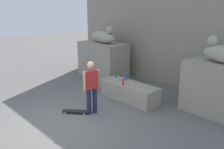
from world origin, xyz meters
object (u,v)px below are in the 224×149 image
object	(u,v)px
skater	(91,85)
bottle_blue	(126,77)
statue_reclining_left	(103,36)
skateboard	(75,111)
bottle_green	(116,75)
bottle_red	(123,82)

from	to	relation	value
skater	bottle_blue	xyz separation A→B (m)	(-0.32, 1.87, -0.19)
statue_reclining_left	bottle_blue	distance (m)	2.80
skateboard	bottle_green	world-z (taller)	bottle_green
statue_reclining_left	skateboard	size ratio (longest dim) A/B	2.22
bottle_blue	bottle_green	world-z (taller)	bottle_blue
bottle_blue	skater	bearing A→B (deg)	-80.20
skateboard	skater	bearing A→B (deg)	-173.56
statue_reclining_left	bottle_green	bearing A→B (deg)	-23.11
skateboard	bottle_blue	size ratio (longest dim) A/B	2.33
statue_reclining_left	skater	xyz separation A→B (m)	(2.68, -2.84, -0.97)
bottle_blue	bottle_green	distance (m)	0.52
statue_reclining_left	bottle_blue	world-z (taller)	statue_reclining_left
skater	statue_reclining_left	bearing A→B (deg)	-123.09
skateboard	bottle_blue	distance (m)	2.35
bottle_red	skateboard	bearing A→B (deg)	-101.46
skateboard	bottle_red	distance (m)	1.92
bottle_blue	bottle_green	size ratio (longest dim) A/B	1.23
bottle_red	bottle_green	xyz separation A→B (m)	(-0.84, 0.46, -0.02)
bottle_green	bottle_blue	bearing A→B (deg)	3.28
skateboard	statue_reclining_left	bearing A→B (deg)	-94.48
bottle_red	bottle_blue	bearing A→B (deg)	123.00
statue_reclining_left	skater	world-z (taller)	statue_reclining_left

